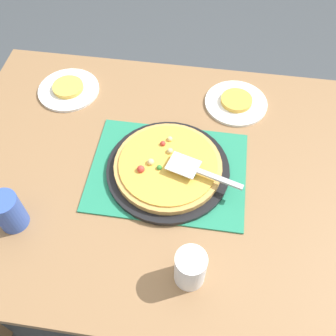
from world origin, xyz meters
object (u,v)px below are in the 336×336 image
object	(u,v)px
pizza	(168,166)
pizza_server	(198,171)
plate_near_left	(69,90)
cup_far	(190,268)
plate_far_right	(236,103)
cup_corner	(9,212)
served_slice_right	(236,100)
served_slice_left	(68,87)
pizza_pan	(168,169)

from	to	relation	value
pizza	pizza_server	distance (m)	0.10
plate_near_left	cup_far	world-z (taller)	cup_far
plate_near_left	pizza	bearing A→B (deg)	-36.46
plate_far_right	cup_corner	size ratio (longest dim) A/B	1.83
served_slice_right	pizza_server	bearing A→B (deg)	-106.19
cup_far	plate_far_right	bearing A→B (deg)	81.84
cup_far	served_slice_left	bearing A→B (deg)	129.40
plate_far_right	pizza_server	size ratio (longest dim) A/B	0.95
cup_far	pizza	bearing A→B (deg)	107.82
pizza	plate_far_right	distance (m)	0.38
cup_corner	pizza_server	xyz separation A→B (m)	(0.50, 0.21, 0.01)
served_slice_left	served_slice_right	distance (m)	0.61
plate_near_left	served_slice_left	size ratio (longest dim) A/B	2.00
served_slice_right	cup_corner	bearing A→B (deg)	-137.12
served_slice_right	cup_far	size ratio (longest dim) A/B	0.92
pizza_pan	plate_near_left	size ratio (longest dim) A/B	1.73
served_slice_right	plate_far_right	bearing A→B (deg)	0.00
served_slice_left	cup_far	xyz separation A→B (m)	(0.51, -0.62, 0.04)
pizza_pan	served_slice_right	bearing A→B (deg)	58.84
plate_near_left	served_slice_left	xyz separation A→B (m)	(0.00, 0.00, 0.01)
pizza_pan	cup_far	distance (m)	0.34
pizza_pan	served_slice_right	world-z (taller)	served_slice_right
served_slice_left	served_slice_right	bearing A→B (deg)	2.00
plate_near_left	served_slice_left	bearing A→B (deg)	0.00
plate_near_left	cup_corner	bearing A→B (deg)	-89.56
cup_far	cup_corner	size ratio (longest dim) A/B	1.00
served_slice_left	cup_corner	bearing A→B (deg)	-89.56
served_slice_left	served_slice_right	size ratio (longest dim) A/B	1.00
plate_near_left	pizza_server	xyz separation A→B (m)	(0.50, -0.33, 0.06)
cup_corner	served_slice_right	bearing A→B (deg)	42.88
pizza_pan	pizza_server	world-z (taller)	pizza_server
pizza_server	cup_corner	bearing A→B (deg)	-157.56
served_slice_right	pizza_server	distance (m)	0.37
pizza	served_slice_right	bearing A→B (deg)	58.80
served_slice_left	served_slice_right	world-z (taller)	same
plate_near_left	plate_far_right	distance (m)	0.61
plate_near_left	cup_far	xyz separation A→B (m)	(0.51, -0.62, 0.06)
cup_far	cup_corner	distance (m)	0.52
plate_near_left	cup_far	bearing A→B (deg)	-50.60
pizza	plate_near_left	distance (m)	0.51
plate_far_right	pizza_server	xyz separation A→B (m)	(-0.10, -0.35, 0.06)
served_slice_right	plate_near_left	bearing A→B (deg)	-178.00
plate_far_right	pizza_server	distance (m)	0.37
pizza_pan	pizza	world-z (taller)	pizza
pizza_pan	plate_far_right	distance (m)	0.38
plate_far_right	cup_far	size ratio (longest dim) A/B	1.83
pizza	cup_corner	xyz separation A→B (m)	(-0.41, -0.23, 0.03)
plate_near_left	pizza_server	world-z (taller)	pizza_server
plate_far_right	pizza_server	bearing A→B (deg)	-106.19
plate_far_right	served_slice_left	size ratio (longest dim) A/B	2.00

